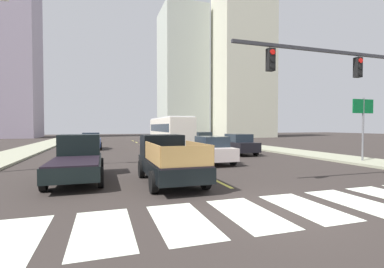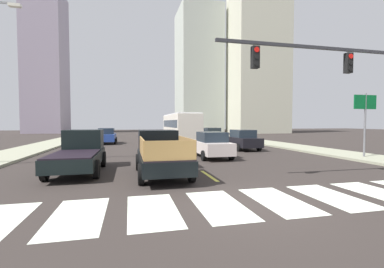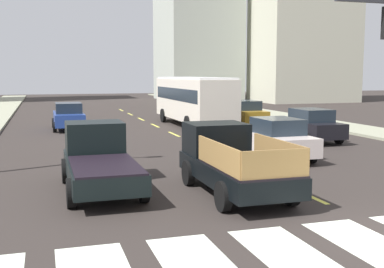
# 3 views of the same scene
# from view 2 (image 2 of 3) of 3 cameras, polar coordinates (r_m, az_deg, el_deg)

# --- Properties ---
(ground_plane) EXTENTS (160.00, 160.00, 0.00)m
(ground_plane) POSITION_cam_2_polar(r_m,az_deg,el_deg) (8.13, 12.28, -14.33)
(ground_plane) COLOR #302926
(sidewalk_right) EXTENTS (3.36, 110.00, 0.15)m
(sidewalk_right) POSITION_cam_2_polar(r_m,az_deg,el_deg) (29.22, 17.38, -2.05)
(sidewalk_right) COLOR gray
(sidewalk_right) RESTS_ON ground
(sidewalk_left) EXTENTS (3.36, 110.00, 0.15)m
(sidewalk_left) POSITION_cam_2_polar(r_m,az_deg,el_deg) (26.40, -31.39, -2.78)
(sidewalk_left) COLOR gray
(sidewalk_left) RESTS_ON ground
(crosswalk_stripe_2) EXTENTS (1.31, 2.90, 0.01)m
(crosswalk_stripe_2) POSITION_cam_2_polar(r_m,az_deg,el_deg) (7.50, -23.51, -15.92)
(crosswalk_stripe_2) COLOR silver
(crosswalk_stripe_2) RESTS_ON ground
(crosswalk_stripe_3) EXTENTS (1.31, 2.90, 0.01)m
(crosswalk_stripe_3) POSITION_cam_2_polar(r_m,az_deg,el_deg) (7.41, -8.52, -15.96)
(crosswalk_stripe_3) COLOR silver
(crosswalk_stripe_3) RESTS_ON ground
(crosswalk_stripe_4) EXTENTS (1.31, 2.90, 0.01)m
(crosswalk_stripe_4) POSITION_cam_2_polar(r_m,az_deg,el_deg) (7.79, 5.85, -15.02)
(crosswalk_stripe_4) COLOR silver
(crosswalk_stripe_4) RESTS_ON ground
(crosswalk_stripe_5) EXTENTS (1.31, 2.90, 0.01)m
(crosswalk_stripe_5) POSITION_cam_2_polar(r_m,az_deg,el_deg) (8.57, 18.10, -13.50)
(crosswalk_stripe_5) COLOR silver
(crosswalk_stripe_5) RESTS_ON ground
(crosswalk_stripe_6) EXTENTS (1.31, 2.90, 0.01)m
(crosswalk_stripe_6) POSITION_cam_2_polar(r_m,az_deg,el_deg) (9.65, 27.83, -11.84)
(crosswalk_stripe_6) COLOR silver
(crosswalk_stripe_6) RESTS_ON ground
(crosswalk_stripe_7) EXTENTS (1.31, 2.90, 0.01)m
(crosswalk_stripe_7) POSITION_cam_2_polar(r_m,az_deg,el_deg) (10.95, 35.34, -10.32)
(crosswalk_stripe_7) COLOR silver
(crosswalk_stripe_7) RESTS_ON ground
(lane_dash_0) EXTENTS (0.16, 2.40, 0.01)m
(lane_dash_0) POSITION_cam_2_polar(r_m,az_deg,el_deg) (11.75, 3.69, -8.99)
(lane_dash_0) COLOR #D7D14B
(lane_dash_0) RESTS_ON ground
(lane_dash_1) EXTENTS (0.16, 2.40, 0.01)m
(lane_dash_1) POSITION_cam_2_polar(r_m,az_deg,el_deg) (16.53, -1.44, -5.63)
(lane_dash_1) COLOR #D7D14B
(lane_dash_1) RESTS_ON ground
(lane_dash_2) EXTENTS (0.16, 2.40, 0.01)m
(lane_dash_2) POSITION_cam_2_polar(r_m,az_deg,el_deg) (21.41, -4.23, -3.77)
(lane_dash_2) COLOR #D7D14B
(lane_dash_2) RESTS_ON ground
(lane_dash_3) EXTENTS (0.16, 2.40, 0.01)m
(lane_dash_3) POSITION_cam_2_polar(r_m,az_deg,el_deg) (26.33, -5.97, -2.59)
(lane_dash_3) COLOR #D7D14B
(lane_dash_3) RESTS_ON ground
(lane_dash_4) EXTENTS (0.16, 2.40, 0.01)m
(lane_dash_4) POSITION_cam_2_polar(r_m,az_deg,el_deg) (31.28, -7.17, -1.79)
(lane_dash_4) COLOR #D7D14B
(lane_dash_4) RESTS_ON ground
(lane_dash_5) EXTENTS (0.16, 2.40, 0.01)m
(lane_dash_5) POSITION_cam_2_polar(r_m,az_deg,el_deg) (36.24, -8.03, -1.20)
(lane_dash_5) COLOR #D7D14B
(lane_dash_5) RESTS_ON ground
(lane_dash_6) EXTENTS (0.16, 2.40, 0.01)m
(lane_dash_6) POSITION_cam_2_polar(r_m,az_deg,el_deg) (41.21, -8.69, -0.76)
(lane_dash_6) COLOR #D7D14B
(lane_dash_6) RESTS_ON ground
(lane_dash_7) EXTENTS (0.16, 2.40, 0.01)m
(lane_dash_7) POSITION_cam_2_polar(r_m,az_deg,el_deg) (46.19, -9.20, -0.41)
(lane_dash_7) COLOR #D7D14B
(lane_dash_7) RESTS_ON ground
(pickup_stakebed) EXTENTS (2.18, 5.20, 1.96)m
(pickup_stakebed) POSITION_cam_2_polar(r_m,az_deg,el_deg) (12.16, -6.79, -4.16)
(pickup_stakebed) COLOR black
(pickup_stakebed) RESTS_ON ground
(pickup_dark) EXTENTS (2.18, 5.20, 1.96)m
(pickup_dark) POSITION_cam_2_polar(r_m,az_deg,el_deg) (13.85, -23.10, -3.59)
(pickup_dark) COLOR black
(pickup_dark) RESTS_ON ground
(city_bus) EXTENTS (2.72, 10.80, 3.32)m
(city_bus) POSITION_cam_2_polar(r_m,az_deg,el_deg) (30.33, -2.55, 1.78)
(city_bus) COLOR silver
(city_bus) RESTS_ON ground
(sedan_near_right) EXTENTS (2.02, 4.40, 1.72)m
(sedan_near_right) POSITION_cam_2_polar(r_m,az_deg,el_deg) (30.44, -17.95, -0.40)
(sedan_near_right) COLOR navy
(sedan_near_right) RESTS_ON ground
(sedan_far) EXTENTS (2.02, 4.40, 1.72)m
(sedan_far) POSITION_cam_2_polar(r_m,az_deg,el_deg) (23.10, 10.83, -1.21)
(sedan_far) COLOR black
(sedan_far) RESTS_ON ground
(sedan_near_left) EXTENTS (2.02, 4.40, 1.72)m
(sedan_near_left) POSITION_cam_2_polar(r_m,az_deg,el_deg) (17.57, 4.19, -2.34)
(sedan_near_left) COLOR beige
(sedan_near_left) RESTS_ON ground
(sedan_mid) EXTENTS (2.02, 4.40, 1.72)m
(sedan_mid) POSITION_cam_2_polar(r_m,az_deg,el_deg) (30.93, 4.23, -0.23)
(sedan_mid) COLOR #A3771F
(sedan_mid) RESTS_ON ground
(traffic_signal_gantry) EXTENTS (10.82, 0.27, 6.00)m
(traffic_signal_gantry) POSITION_cam_2_polar(r_m,az_deg,el_deg) (14.06, 34.42, 9.93)
(traffic_signal_gantry) COLOR #2D2D33
(traffic_signal_gantry) RESTS_ON ground
(direction_sign_green) EXTENTS (1.70, 0.12, 4.20)m
(direction_sign_green) POSITION_cam_2_polar(r_m,az_deg,el_deg) (20.19, 33.36, 4.06)
(direction_sign_green) COLOR slate
(direction_sign_green) RESTS_ON ground
(tower_tall_centre) EXTENTS (7.65, 10.21, 31.37)m
(tower_tall_centre) POSITION_cam_2_polar(r_m,az_deg,el_deg) (69.15, -28.99, 13.34)
(tower_tall_centre) COLOR #998B9E
(tower_tall_centre) RESTS_ON ground
(block_mid_left) EXTENTS (9.59, 11.54, 29.36)m
(block_mid_left) POSITION_cam_2_polar(r_m,az_deg,el_deg) (65.83, 1.32, 13.33)
(block_mid_left) COLOR #ADB4A6
(block_mid_left) RESTS_ON ground
(block_mid_right) EXTENTS (11.88, 8.51, 31.23)m
(block_mid_right) POSITION_cam_2_polar(r_m,az_deg,el_deg) (62.34, 14.10, 14.74)
(block_mid_right) COLOR beige
(block_mid_right) RESTS_ON ground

